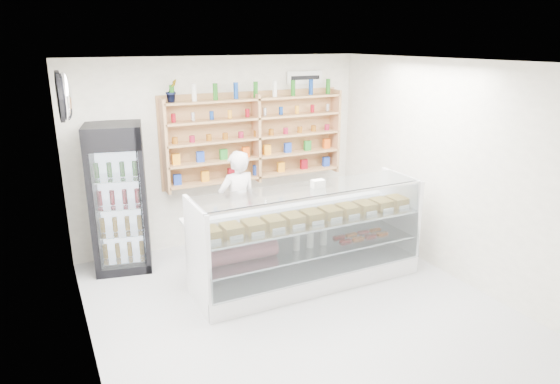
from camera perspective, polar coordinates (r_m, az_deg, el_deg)
room at (r=5.39m, az=2.51°, el=-0.45°), size 5.00×5.00×5.00m
display_counter at (r=6.46m, az=3.12°, el=-7.35°), size 2.95×0.88×1.28m
shop_worker at (r=7.02m, az=-4.85°, el=-1.57°), size 0.61×0.43×1.58m
drinks_cooler at (r=6.99m, az=-17.92°, el=-0.64°), size 0.84×0.83×1.99m
wall_shelving at (r=7.60m, az=-2.72°, el=6.20°), size 2.84×0.28×1.33m
potted_plant at (r=7.09m, az=-12.27°, el=11.25°), size 0.21×0.20×0.31m
security_mirror at (r=5.73m, az=-23.38°, el=9.97°), size 0.15×0.50×0.50m
wall_sign at (r=8.01m, az=2.85°, el=12.93°), size 0.62×0.03×0.20m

